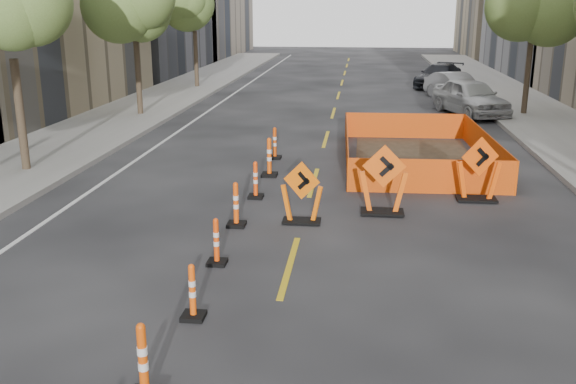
# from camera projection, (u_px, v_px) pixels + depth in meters

# --- Properties ---
(sidewalk_left) EXTENTS (4.00, 90.00, 0.15)m
(sidewalk_left) POSITION_uv_depth(u_px,v_px,m) (40.00, 155.00, 20.69)
(sidewalk_left) COLOR gray
(sidewalk_left) RESTS_ON ground
(tree_l_b) EXTENTS (2.80, 2.80, 5.95)m
(tree_l_b) POSITION_uv_depth(u_px,v_px,m) (8.00, 13.00, 17.47)
(tree_l_b) COLOR #382B1E
(tree_l_b) RESTS_ON ground
(tree_l_c) EXTENTS (2.80, 2.80, 5.95)m
(tree_l_c) POSITION_uv_depth(u_px,v_px,m) (134.00, 10.00, 27.01)
(tree_l_c) COLOR #382B1E
(tree_l_c) RESTS_ON ground
(tree_l_d) EXTENTS (2.80, 2.80, 5.95)m
(tree_l_d) POSITION_uv_depth(u_px,v_px,m) (194.00, 9.00, 36.54)
(tree_l_d) COLOR #382B1E
(tree_l_d) RESTS_ON ground
(tree_r_c) EXTENTS (2.80, 2.80, 5.95)m
(tree_r_c) POSITION_uv_depth(u_px,v_px,m) (534.00, 10.00, 27.08)
(tree_r_c) COLOR #382B1E
(tree_r_c) RESTS_ON ground
(channelizer_2) EXTENTS (0.42, 0.42, 1.06)m
(channelizer_2) POSITION_uv_depth(u_px,v_px,m) (143.00, 362.00, 7.85)
(channelizer_2) COLOR #DC4A09
(channelizer_2) RESTS_ON ground
(channelizer_3) EXTENTS (0.36, 0.36, 0.92)m
(channelizer_3) POSITION_uv_depth(u_px,v_px,m) (192.00, 291.00, 9.96)
(channelizer_3) COLOR #F5500A
(channelizer_3) RESTS_ON ground
(channelizer_4) EXTENTS (0.36, 0.36, 0.92)m
(channelizer_4) POSITION_uv_depth(u_px,v_px,m) (216.00, 241.00, 12.06)
(channelizer_4) COLOR #F0430A
(channelizer_4) RESTS_ON ground
(channelizer_5) EXTENTS (0.40, 0.40, 1.02)m
(channelizer_5) POSITION_uv_depth(u_px,v_px,m) (236.00, 204.00, 14.14)
(channelizer_5) COLOR #F64D0A
(channelizer_5) RESTS_ON ground
(channelizer_6) EXTENTS (0.38, 0.38, 0.96)m
(channelizer_6) POSITION_uv_depth(u_px,v_px,m) (256.00, 180.00, 16.24)
(channelizer_6) COLOR #FF460A
(channelizer_6) RESTS_ON ground
(channelizer_7) EXTENTS (0.44, 0.44, 1.12)m
(channelizer_7) POSITION_uv_depth(u_px,v_px,m) (269.00, 157.00, 18.30)
(channelizer_7) COLOR #F3510A
(channelizer_7) RESTS_ON ground
(channelizer_8) EXTENTS (0.40, 0.40, 1.02)m
(channelizer_8) POSITION_uv_depth(u_px,v_px,m) (275.00, 143.00, 20.42)
(channelizer_8) COLOR #D54408
(channelizer_8) RESTS_ON ground
(chevron_sign_left) EXTENTS (1.08, 0.82, 1.43)m
(chevron_sign_left) POSITION_uv_depth(u_px,v_px,m) (302.00, 192.00, 14.31)
(chevron_sign_left) COLOR orange
(chevron_sign_left) RESTS_ON ground
(chevron_sign_center) EXTENTS (1.14, 0.71, 1.67)m
(chevron_sign_center) POSITION_uv_depth(u_px,v_px,m) (384.00, 180.00, 14.88)
(chevron_sign_center) COLOR #F0530A
(chevron_sign_center) RESTS_ON ground
(chevron_sign_right) EXTENTS (1.25, 0.97, 1.64)m
(chevron_sign_right) POSITION_uv_depth(u_px,v_px,m) (479.00, 169.00, 15.90)
(chevron_sign_right) COLOR #FF510A
(chevron_sign_right) RESTS_ON ground
(safety_fence) EXTENTS (4.56, 7.49, 0.92)m
(safety_fence) POSITION_uv_depth(u_px,v_px,m) (416.00, 147.00, 20.14)
(safety_fence) COLOR #E73E0C
(safety_fence) RESTS_ON ground
(parked_car_near) EXTENTS (3.33, 5.08, 1.61)m
(parked_car_near) POSITION_uv_depth(u_px,v_px,m) (470.00, 97.00, 28.52)
(parked_car_near) COLOR silver
(parked_car_near) RESTS_ON ground
(parked_car_mid) EXTENTS (2.98, 4.36, 1.36)m
(parked_car_mid) POSITION_uv_depth(u_px,v_px,m) (455.00, 86.00, 33.35)
(parked_car_mid) COLOR #A1A1A6
(parked_car_mid) RESTS_ON ground
(parked_car_far) EXTENTS (3.64, 5.09, 1.37)m
(parked_car_far) POSITION_uv_depth(u_px,v_px,m) (439.00, 76.00, 38.17)
(parked_car_far) COLOR black
(parked_car_far) RESTS_ON ground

